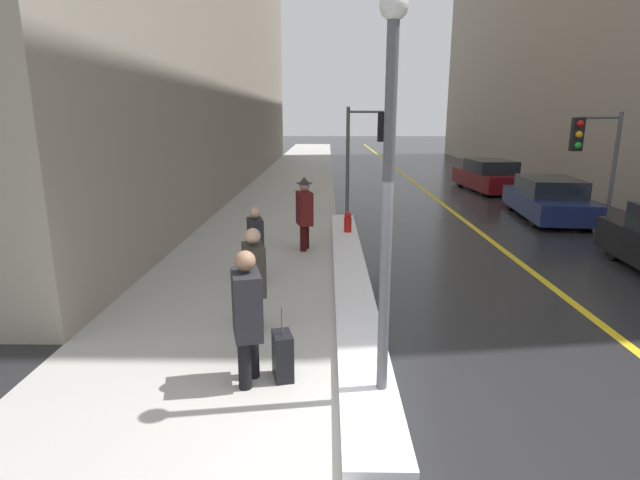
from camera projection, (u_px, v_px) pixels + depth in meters
ground_plane at (353, 435)px, 5.07m from camera, size 160.00×160.00×0.00m
sidewalk_slab at (284, 198)px, 19.66m from camera, size 4.00×80.00×0.01m
road_centre_stripe at (436, 199)px, 19.57m from camera, size 0.16×80.00×0.00m
snow_bank_curb at (351, 274)px, 9.97m from camera, size 0.67×11.64×0.16m
lamp_post at (389, 170)px, 5.07m from camera, size 0.28×0.28×4.30m
traffic_light_near at (370, 139)px, 15.44m from camera, size 1.31×0.44×3.44m
traffic_light_far at (591, 146)px, 13.67m from camera, size 1.31×0.32×3.27m
pedestrian_trailing at (247, 312)px, 5.84m from camera, size 0.44×0.60×1.67m
pedestrian_nearside at (254, 275)px, 7.33m from camera, size 0.42×0.57×1.59m
pedestrian_in_glasses at (256, 240)px, 9.68m from camera, size 0.39×0.53×1.46m
pedestrian_in_fedora at (304, 211)px, 11.86m from camera, size 0.45×0.61×1.77m
parked_car_navy at (548, 199)px, 15.73m from camera, size 2.15×4.61×1.29m
parked_car_maroon at (489, 176)px, 21.65m from camera, size 2.09×4.60×1.34m
rolling_suitcase at (283, 356)px, 6.09m from camera, size 0.30×0.40×0.95m
fire_hydrant at (348, 225)px, 13.25m from camera, size 0.20×0.20×0.70m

